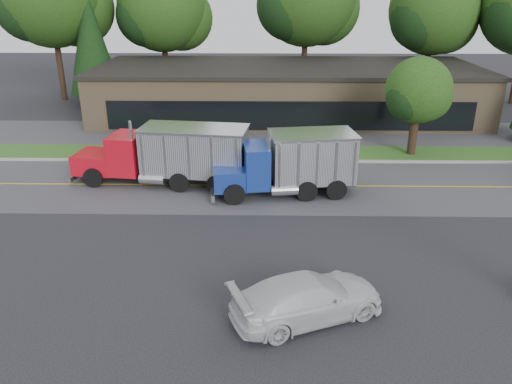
% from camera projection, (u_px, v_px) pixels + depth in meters
% --- Properties ---
extents(ground, '(140.00, 140.00, 0.00)m').
position_uv_depth(ground, '(262.00, 268.00, 20.13)').
color(ground, '#35353A').
rests_on(ground, ground).
extents(road, '(60.00, 8.00, 0.02)m').
position_uv_depth(road, '(263.00, 186.00, 28.44)').
color(road, '#5D5D63').
rests_on(road, ground).
extents(center_line, '(60.00, 0.12, 0.01)m').
position_uv_depth(center_line, '(263.00, 186.00, 28.44)').
color(center_line, gold).
rests_on(center_line, ground).
extents(curb, '(60.00, 0.30, 0.12)m').
position_uv_depth(curb, '(263.00, 162.00, 32.33)').
color(curb, '#9E9E99').
rests_on(curb, ground).
extents(grass_verge, '(60.00, 3.40, 0.03)m').
position_uv_depth(grass_verge, '(263.00, 153.00, 33.99)').
color(grass_verge, '#3B5F20').
rests_on(grass_verge, ground).
extents(far_parking, '(60.00, 7.00, 0.02)m').
position_uv_depth(far_parking, '(264.00, 133.00, 38.61)').
color(far_parking, '#5D5D63').
rests_on(far_parking, ground).
extents(strip_mall, '(32.00, 12.00, 4.00)m').
position_uv_depth(strip_mall, '(287.00, 92.00, 43.36)').
color(strip_mall, '#8F7758').
rests_on(strip_mall, ground).
extents(tree_far_b, '(9.10, 8.56, 12.98)m').
position_uv_depth(tree_far_b, '(164.00, 11.00, 48.65)').
color(tree_far_b, '#382619').
rests_on(tree_far_b, ground).
extents(tree_far_c, '(10.19, 9.59, 14.53)m').
position_uv_depth(tree_far_c, '(308.00, 0.00, 48.05)').
color(tree_far_c, '#382619').
rests_on(tree_far_c, ground).
extents(tree_far_d, '(8.85, 8.33, 12.63)m').
position_uv_depth(tree_far_d, '(434.00, 14.00, 47.38)').
color(tree_far_d, '#382619').
rests_on(tree_far_d, ground).
extents(evergreen_left, '(4.72, 4.72, 10.74)m').
position_uv_depth(evergreen_left, '(91.00, 41.00, 45.86)').
color(evergreen_left, '#382619').
rests_on(evergreen_left, ground).
extents(tree_verge, '(4.53, 4.26, 6.46)m').
position_uv_depth(tree_verge, '(419.00, 93.00, 32.30)').
color(tree_verge, '#382619').
rests_on(tree_verge, ground).
extents(dump_truck_red, '(10.23, 3.77, 3.36)m').
position_uv_depth(dump_truck_red, '(171.00, 154.00, 28.06)').
color(dump_truck_red, black).
rests_on(dump_truck_red, ground).
extents(dump_truck_blue, '(7.87, 3.61, 3.36)m').
position_uv_depth(dump_truck_blue, '(292.00, 162.00, 26.74)').
color(dump_truck_blue, black).
rests_on(dump_truck_blue, ground).
extents(rally_car, '(5.76, 4.09, 1.55)m').
position_uv_depth(rally_car, '(308.00, 297.00, 16.88)').
color(rally_car, silver).
rests_on(rally_car, ground).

